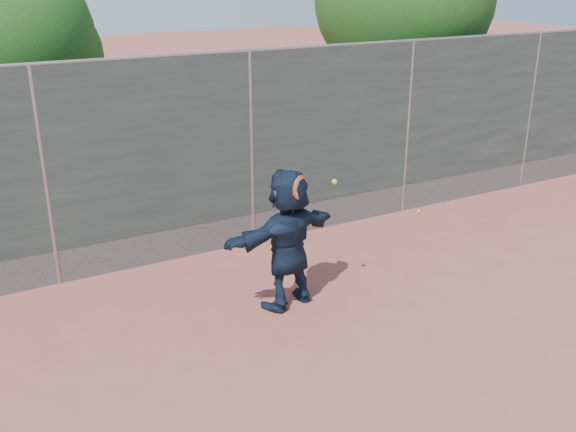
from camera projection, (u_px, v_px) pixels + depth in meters
ground at (385, 347)px, 7.42m from camera, size 80.00×80.00×0.00m
player at (288, 239)px, 8.07m from camera, size 1.78×0.88×1.84m
ball_ground at (419, 211)px, 11.50m from camera, size 0.07×0.07×0.07m
fence at (251, 146)px, 9.72m from camera, size 20.00×0.06×3.03m
swing_action at (303, 188)px, 7.70m from camera, size 0.70×0.18×0.51m
tree_right at (409, 1)px, 12.98m from camera, size 3.78×3.60×5.39m
tree_left at (11, 45)px, 10.45m from camera, size 3.15×3.00×4.53m
weed_clump at (273, 233)px, 10.28m from camera, size 0.68×0.07×0.30m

